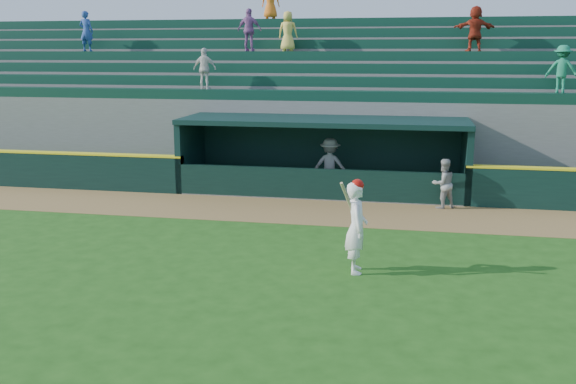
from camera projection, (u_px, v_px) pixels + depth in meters
name	position (u px, v px, depth m)	size (l,w,h in m)	color
ground	(274.00, 265.00, 14.13)	(120.00, 120.00, 0.00)	#1F4D13
warning_track	(309.00, 212.00, 18.82)	(40.00, 3.00, 0.01)	olive
dugout_player_front	(443.00, 184.00, 19.11)	(0.73, 0.57, 1.50)	#9F9F9A
dugout_player_inside	(330.00, 166.00, 21.23)	(1.18, 0.68, 1.82)	gray
dugout	(324.00, 150.00, 21.51)	(9.40, 2.80, 2.46)	slate
stands	(341.00, 108.00, 25.67)	(34.50, 6.33, 7.53)	slate
batter_at_plate	(356.00, 226.00, 13.47)	(0.61, 0.84, 2.03)	white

